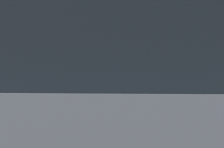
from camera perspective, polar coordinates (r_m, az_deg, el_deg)
name	(u,v)px	position (r m, az deg, el deg)	size (l,w,h in m)	color
parking_meter	(152,80)	(4.20, 4.72, -0.68)	(0.17, 0.18, 1.50)	slate
pedestrian_at_meter	(110,94)	(4.62, -0.26, -2.37)	(0.72, 0.51, 1.67)	#1E233F
background_railing	(224,102)	(6.71, 12.95, -3.26)	(24.06, 0.06, 1.14)	black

